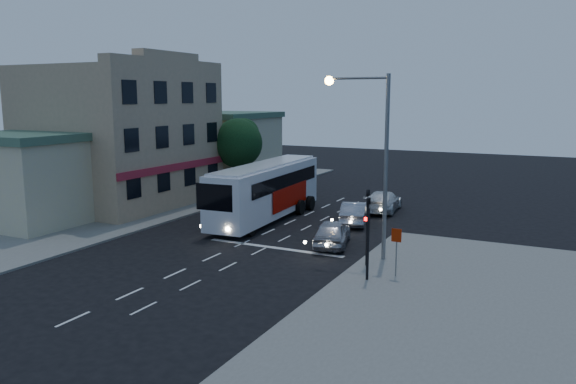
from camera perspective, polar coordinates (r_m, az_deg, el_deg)
The scene contains 16 objects.
ground at distance 29.72m, azimuth -6.65°, elevation -6.11°, with size 120.00×120.00×0.00m, color black.
sidewalk_near at distance 21.61m, azimuth 17.75°, elevation -12.50°, with size 12.00×24.00×0.12m, color slate.
sidewalk_far at distance 43.66m, azimuth -15.27°, elevation -1.21°, with size 12.00×50.00×0.12m, color slate.
road_markings at distance 31.83m, azimuth -1.44°, elevation -4.96°, with size 8.00×30.55×0.01m.
tour_bus at distance 36.79m, azimuth -2.22°, elevation 0.24°, with size 3.23×12.30×3.74m.
car_suv at distance 30.72m, azimuth 4.50°, elevation -4.13°, with size 1.72×4.29×1.46m, color #ADACB3.
car_sedan_a at distance 36.08m, azimuth 6.76°, elevation -2.11°, with size 1.52×4.36×1.44m, color #9B9BA5.
car_sedan_b at distance 40.33m, azimuth 9.65°, elevation -0.93°, with size 2.03×4.99×1.45m, color silver.
traffic_signal_main at distance 26.58m, azimuth 8.07°, elevation -2.65°, with size 0.25×0.35×4.10m.
traffic_signal_side at distance 24.53m, azimuth 8.15°, elevation -3.69°, with size 0.18×0.15×4.10m.
regulatory_sign at distance 25.35m, azimuth 10.95°, elevation -5.25°, with size 0.45×0.12×2.20m.
streetlight at distance 27.51m, azimuth 8.67°, elevation 4.74°, with size 3.32×0.44×9.00m.
main_building at distance 43.66m, azimuth -16.51°, elevation 5.49°, with size 10.12×12.00×11.00m.
low_building_south at distance 38.55m, azimuth -25.56°, elevation 1.20°, with size 7.40×5.40×5.70m.
low_building_north at distance 52.94m, azimuth -7.18°, elevation 4.56°, with size 9.40×9.40×6.50m.
street_tree at distance 45.82m, azimuth -5.12°, elevation 5.20°, with size 4.00×4.00×6.20m.
Camera 1 is at (15.72, -23.90, 8.05)m, focal length 35.00 mm.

